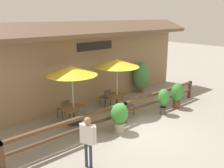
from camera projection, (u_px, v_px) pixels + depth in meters
ground_plane at (143, 131)px, 10.04m from camera, size 60.00×60.00×0.00m
building_facade at (82, 64)px, 12.40m from camera, size 14.28×1.49×4.23m
patio_railing at (125, 108)px, 10.60m from camera, size 10.40×0.14×0.95m
patio_umbrella_near at (72, 71)px, 10.11m from camera, size 2.10×2.10×2.55m
dining_table_near at (74, 111)px, 10.57m from camera, size 1.05×1.05×0.75m
chair_near_streetside at (84, 118)px, 10.06m from camera, size 0.42×0.42×0.88m
chair_near_wallside at (64, 108)px, 11.12m from camera, size 0.43×0.43×0.88m
patio_umbrella_middle at (117, 63)px, 11.72m from camera, size 2.10×2.10×2.55m
dining_table_middle at (117, 98)px, 12.19m from camera, size 1.05×1.05×0.75m
chair_middle_streetside at (128, 104)px, 11.66m from camera, size 0.48×0.48×0.88m
chair_middle_wallside at (106, 97)px, 12.71m from camera, size 0.42×0.42×0.88m
potted_plant_tall_tropical at (119, 116)px, 9.80m from camera, size 0.72×0.65×1.20m
potted_plant_entrance_palm at (177, 94)px, 12.39m from camera, size 0.65×0.58×1.26m
potted_plant_broad_leaf at (164, 99)px, 11.56m from camera, size 0.57×0.51×1.23m
potted_plant_corner_fern at (141, 76)px, 14.80m from camera, size 1.00×0.90×1.87m
pedestrian at (88, 136)px, 7.36m from camera, size 0.34×0.55×1.66m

